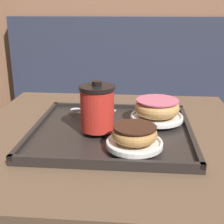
# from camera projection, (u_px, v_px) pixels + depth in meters

# --- Properties ---
(booth_bench) EXTENTS (1.60, 0.44, 1.00)m
(booth_bench) POSITION_uv_depth(u_px,v_px,m) (145.00, 140.00, 1.81)
(booth_bench) COLOR #33384C
(booth_bench) RESTS_ON ground_plane
(cafe_table) EXTENTS (0.77, 0.77, 0.73)m
(cafe_table) POSITION_uv_depth(u_px,v_px,m) (109.00, 190.00, 0.93)
(cafe_table) COLOR brown
(cafe_table) RESTS_ON ground_plane
(serving_tray) EXTENTS (0.43, 0.40, 0.02)m
(serving_tray) POSITION_uv_depth(u_px,v_px,m) (112.00, 132.00, 0.85)
(serving_tray) COLOR #282321
(serving_tray) RESTS_ON cafe_table
(coffee_cup_front) EXTENTS (0.09, 0.09, 0.13)m
(coffee_cup_front) POSITION_uv_depth(u_px,v_px,m) (97.00, 108.00, 0.80)
(coffee_cup_front) COLOR red
(coffee_cup_front) RESTS_ON serving_tray
(plate_with_chocolate_donut) EXTENTS (0.13, 0.13, 0.01)m
(plate_with_chocolate_donut) POSITION_uv_depth(u_px,v_px,m) (134.00, 143.00, 0.72)
(plate_with_chocolate_donut) COLOR white
(plate_with_chocolate_donut) RESTS_ON serving_tray
(donut_chocolate_glazed) EXTENTS (0.10, 0.10, 0.04)m
(donut_chocolate_glazed) POSITION_uv_depth(u_px,v_px,m) (135.00, 133.00, 0.71)
(donut_chocolate_glazed) COLOR tan
(donut_chocolate_glazed) RESTS_ON plate_with_chocolate_donut
(plate_with_plain_donut) EXTENTS (0.15, 0.15, 0.01)m
(plate_with_plain_donut) POSITION_uv_depth(u_px,v_px,m) (157.00, 117.00, 0.89)
(plate_with_plain_donut) COLOR white
(plate_with_plain_donut) RESTS_ON serving_tray
(donut_plain) EXTENTS (0.13, 0.13, 0.04)m
(donut_plain) POSITION_uv_depth(u_px,v_px,m) (157.00, 107.00, 0.88)
(donut_plain) COLOR tan
(donut_plain) RESTS_ON plate_with_plain_donut
(spoon) EXTENTS (0.14, 0.03, 0.01)m
(spoon) POSITION_uv_depth(u_px,v_px,m) (82.00, 110.00, 0.96)
(spoon) COLOR silver
(spoon) RESTS_ON serving_tray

